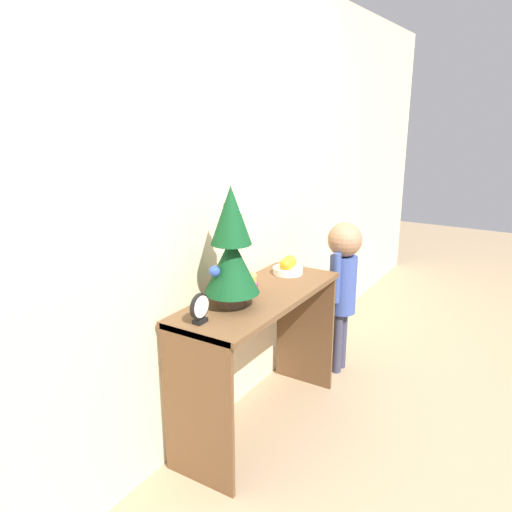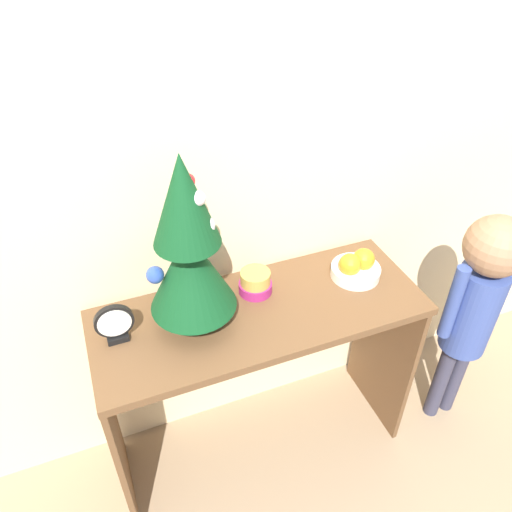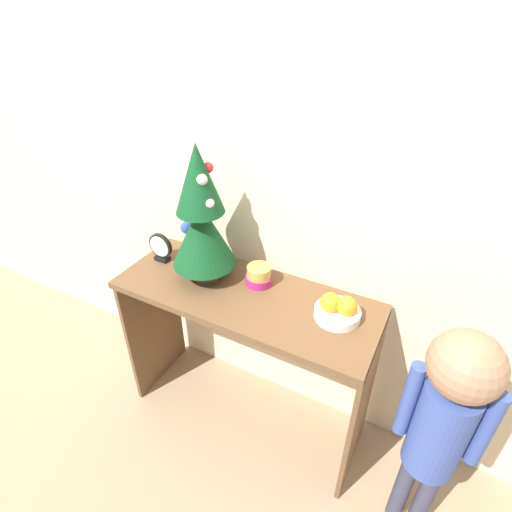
{
  "view_description": "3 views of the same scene",
  "coord_description": "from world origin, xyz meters",
  "views": [
    {
      "loc": [
        -2.13,
        -1.07,
        1.71
      ],
      "look_at": [
        -0.04,
        0.22,
        1.01
      ],
      "focal_mm": 35.0,
      "sensor_mm": 36.0,
      "label": 1
    },
    {
      "loc": [
        -0.46,
        -0.91,
        1.96
      ],
      "look_at": [
        -0.02,
        0.21,
        1.02
      ],
      "focal_mm": 35.0,
      "sensor_mm": 36.0,
      "label": 2
    },
    {
      "loc": [
        0.66,
        -0.92,
        1.83
      ],
      "look_at": [
        0.04,
        0.25,
        0.97
      ],
      "focal_mm": 28.0,
      "sensor_mm": 36.0,
      "label": 3
    }
  ],
  "objects": [
    {
      "name": "fruit_bowl",
      "position": [
        0.39,
        0.26,
        0.83
      ],
      "size": [
        0.18,
        0.18,
        0.1
      ],
      "color": "silver",
      "rests_on": "console_table"
    },
    {
      "name": "mini_tree",
      "position": [
        -0.22,
        0.25,
        1.08
      ],
      "size": [
        0.27,
        0.27,
        0.6
      ],
      "color": "#4C3828",
      "rests_on": "console_table"
    },
    {
      "name": "child_figure",
      "position": [
        0.83,
        0.08,
        0.7
      ],
      "size": [
        0.28,
        0.22,
        1.04
      ],
      "color": "#38384C",
      "rests_on": "ground_plane"
    },
    {
      "name": "desk_clock",
      "position": [
        -0.47,
        0.25,
        0.86
      ],
      "size": [
        0.12,
        0.04,
        0.14
      ],
      "color": "black",
      "rests_on": "console_table"
    },
    {
      "name": "back_wall",
      "position": [
        0.0,
        0.48,
        1.25
      ],
      "size": [
        7.0,
        0.05,
        2.5
      ],
      "primitive_type": "cube",
      "color": "beige",
      "rests_on": "ground_plane"
    },
    {
      "name": "ground_plane",
      "position": [
        0.0,
        0.0,
        0.0
      ],
      "size": [
        12.0,
        12.0,
        0.0
      ],
      "primitive_type": "plane",
      "color": "#997F60"
    },
    {
      "name": "console_table",
      "position": [
        0.0,
        0.22,
        0.6
      ],
      "size": [
        1.13,
        0.43,
        0.79
      ],
      "color": "brown",
      "rests_on": "ground_plane"
    },
    {
      "name": "singing_bowl",
      "position": [
        0.02,
        0.31,
        0.83
      ],
      "size": [
        0.12,
        0.12,
        0.08
      ],
      "color": "#9E2366",
      "rests_on": "console_table"
    }
  ]
}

